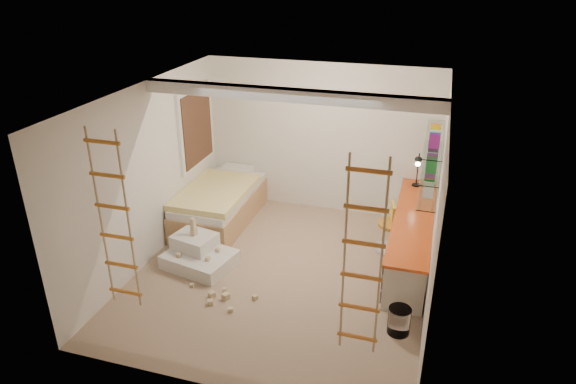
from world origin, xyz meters
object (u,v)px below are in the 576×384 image
(bed, at_px, (220,204))
(swivel_chair, at_px, (391,234))
(desk, at_px, (411,237))
(play_platform, at_px, (198,254))

(bed, distance_m, swivel_chair, 2.88)
(desk, bearing_deg, swivel_chair, 144.85)
(bed, bearing_deg, swivel_chair, -2.80)
(desk, xyz_separation_m, play_platform, (-2.96, -0.98, -0.24))
(desk, distance_m, play_platform, 3.13)
(bed, distance_m, play_platform, 1.37)
(desk, relative_size, swivel_chair, 3.60)
(swivel_chair, bearing_deg, desk, -35.15)
(swivel_chair, xyz_separation_m, play_platform, (-2.65, -1.20, -0.12))
(desk, xyz_separation_m, bed, (-3.20, 0.36, -0.07))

